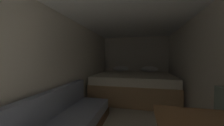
# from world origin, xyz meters

# --- Properties ---
(ground_plane) EXTENTS (6.89, 6.89, 0.00)m
(ground_plane) POSITION_xyz_m (0.00, 1.70, 0.00)
(ground_plane) COLOR beige
(wall_back) EXTENTS (2.42, 0.05, 1.96)m
(wall_back) POSITION_xyz_m (0.00, 4.17, 0.98)
(wall_back) COLOR beige
(wall_back) RESTS_ON ground
(wall_left) EXTENTS (0.05, 4.89, 1.96)m
(wall_left) POSITION_xyz_m (-1.19, 1.70, 0.98)
(wall_left) COLOR beige
(wall_left) RESTS_ON ground
(wall_right) EXTENTS (0.05, 4.89, 1.96)m
(wall_right) POSITION_xyz_m (1.19, 1.70, 0.98)
(wall_right) COLOR beige
(wall_right) RESTS_ON ground
(ceiling_slab) EXTENTS (2.42, 4.89, 0.05)m
(ceiling_slab) POSITION_xyz_m (0.00, 1.70, 1.98)
(ceiling_slab) COLOR white
(ceiling_slab) RESTS_ON wall_left
(bed) EXTENTS (2.20, 1.75, 0.91)m
(bed) POSITION_xyz_m (0.00, 3.24, 0.37)
(bed) COLOR tan
(bed) RESTS_ON ground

